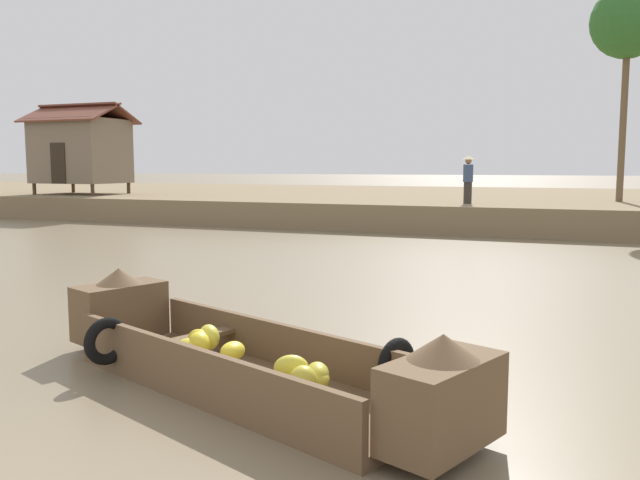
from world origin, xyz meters
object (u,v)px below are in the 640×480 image
(vendor_person, at_px, (468,177))
(stilt_house_left, at_px, (81,150))
(banana_boat, at_px, (242,357))
(palm_tree_near, at_px, (628,23))

(vendor_person, bearing_deg, stilt_house_left, 176.16)
(stilt_house_left, height_order, vendor_person, stilt_house_left)
(banana_boat, xyz_separation_m, vendor_person, (-0.46, 17.34, 1.54))
(banana_boat, bearing_deg, stilt_house_left, 134.64)
(banana_boat, xyz_separation_m, palm_tree_near, (4.53, 20.61, 6.97))
(palm_tree_near, relative_size, vendor_person, 4.65)
(banana_boat, bearing_deg, palm_tree_near, 77.60)
(palm_tree_near, height_order, vendor_person, palm_tree_near)
(stilt_house_left, relative_size, palm_tree_near, 0.57)
(banana_boat, height_order, palm_tree_near, palm_tree_near)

